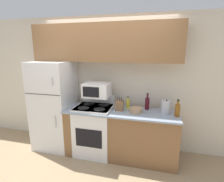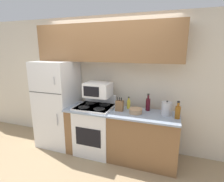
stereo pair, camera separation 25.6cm
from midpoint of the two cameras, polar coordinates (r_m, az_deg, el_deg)
ground_plane at (r=3.34m, az=-2.94°, el=-21.82°), size 12.00×12.00×0.00m
wall_back at (r=3.48m, az=1.39°, el=2.61°), size 8.00×0.05×2.55m
lower_cabinets at (r=3.25m, az=5.06°, el=-13.80°), size 1.97×0.62×0.88m
refrigerator at (r=3.68m, az=-15.35°, el=-4.04°), size 0.72×0.73×1.71m
upper_cabinets at (r=3.23m, az=0.32°, el=15.44°), size 2.69×0.35×0.67m
stove at (r=3.37m, az=-3.32°, el=-12.14°), size 0.66×0.60×1.08m
microwave at (r=3.20m, az=-2.33°, el=0.46°), size 0.46×0.38×0.25m
knife_block at (r=3.05m, az=4.87°, el=-4.82°), size 0.13×0.09×0.24m
bowl at (r=2.98m, az=10.18°, el=-6.39°), size 0.23×0.23×0.08m
bottle_hot_sauce at (r=3.14m, az=18.85°, el=-5.23°), size 0.05×0.05×0.20m
bottle_wine_red at (r=3.14m, az=13.97°, el=-4.15°), size 0.08×0.08×0.30m
bottle_whiskey at (r=2.93m, az=23.05°, el=-6.29°), size 0.08×0.08×0.28m
bottle_cooking_spray at (r=3.18m, az=7.76°, el=-4.27°), size 0.06×0.06×0.22m
kettle at (r=3.02m, az=19.78°, el=-5.45°), size 0.17×0.17×0.24m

